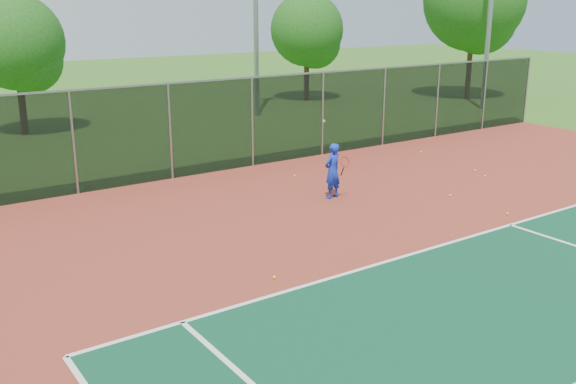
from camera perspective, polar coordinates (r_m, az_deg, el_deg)
name	(u,v)px	position (r m, az deg, el deg)	size (l,w,h in m)	color
ground	(575,287)	(13.89, 24.12, -7.69)	(120.00, 120.00, 0.00)	#30611B
court_apron	(491,255)	(14.90, 17.61, -5.35)	(30.00, 20.00, 0.02)	#953626
fence_back	(252,121)	(21.76, -3.21, 6.33)	(30.00, 0.06, 3.03)	black
tennis_player	(333,171)	(18.15, 3.98, 1.90)	(0.64, 0.66, 2.26)	#132EB9
practice_ball_0	(421,152)	(24.42, 11.73, 3.49)	(0.07, 0.07, 0.07)	#D5E31A
practice_ball_2	(507,214)	(17.78, 18.92, -1.82)	(0.07, 0.07, 0.07)	#D5E31A
practice_ball_3	(475,171)	(22.09, 16.30, 1.84)	(0.07, 0.07, 0.07)	#D5E31A
practice_ball_4	(274,277)	(12.98, -1.23, -7.59)	(0.07, 0.07, 0.07)	#D5E31A
practice_ball_5	(485,176)	(21.47, 17.09, 1.37)	(0.07, 0.07, 0.07)	#D5E31A
practice_ball_6	(294,176)	(20.53, 0.58, 1.44)	(0.07, 0.07, 0.07)	#D5E31A
practice_ball_7	(450,195)	(19.00, 14.21, -0.29)	(0.07, 0.07, 0.07)	#D5E31A
tree_back_left	(18,46)	(29.36, -22.85, 11.83)	(3.99, 3.99, 5.86)	#3B2315
tree_back_mid	(309,33)	(37.48, 1.88, 13.93)	(4.13, 4.13, 6.06)	#3B2315
tree_back_right	(476,5)	(39.69, 16.37, 15.68)	(5.81, 5.81, 8.53)	#3B2315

